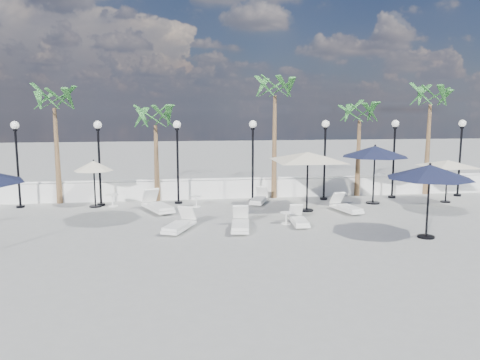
{
  "coord_description": "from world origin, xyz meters",
  "views": [
    {
      "loc": [
        -3.51,
        -15.07,
        4.34
      ],
      "look_at": [
        -1.01,
        3.52,
        1.5
      ],
      "focal_mm": 35.0,
      "sensor_mm": 36.0,
      "label": 1
    }
  ],
  "objects": [
    {
      "name": "ground",
      "position": [
        0.0,
        0.0,
        0.0
      ],
      "size": [
        100.0,
        100.0,
        0.0
      ],
      "primitive_type": "plane",
      "color": "gray",
      "rests_on": "ground"
    },
    {
      "name": "balustrade",
      "position": [
        0.0,
        7.5,
        0.47
      ],
      "size": [
        26.0,
        0.3,
        1.01
      ],
      "color": "white",
      "rests_on": "ground"
    },
    {
      "name": "lamppost_0",
      "position": [
        -10.5,
        6.5,
        2.49
      ],
      "size": [
        0.36,
        0.36,
        3.84
      ],
      "color": "black",
      "rests_on": "ground"
    },
    {
      "name": "lamppost_1",
      "position": [
        -7.0,
        6.5,
        2.49
      ],
      "size": [
        0.36,
        0.36,
        3.84
      ],
      "color": "black",
      "rests_on": "ground"
    },
    {
      "name": "lamppost_2",
      "position": [
        -3.5,
        6.5,
        2.49
      ],
      "size": [
        0.36,
        0.36,
        3.84
      ],
      "color": "black",
      "rests_on": "ground"
    },
    {
      "name": "lamppost_3",
      "position": [
        0.0,
        6.5,
        2.49
      ],
      "size": [
        0.36,
        0.36,
        3.84
      ],
      "color": "black",
      "rests_on": "ground"
    },
    {
      "name": "lamppost_4",
      "position": [
        3.5,
        6.5,
        2.49
      ],
      "size": [
        0.36,
        0.36,
        3.84
      ],
      "color": "black",
      "rests_on": "ground"
    },
    {
      "name": "lamppost_5",
      "position": [
        7.0,
        6.5,
        2.49
      ],
      "size": [
        0.36,
        0.36,
        3.84
      ],
      "color": "black",
      "rests_on": "ground"
    },
    {
      "name": "lamppost_6",
      "position": [
        10.5,
        6.5,
        2.49
      ],
      "size": [
        0.36,
        0.36,
        3.84
      ],
      "color": "black",
      "rests_on": "ground"
    },
    {
      "name": "palm_0",
      "position": [
        -9.0,
        7.3,
        4.53
      ],
      "size": [
        2.6,
        2.6,
        5.5
      ],
      "color": "brown",
      "rests_on": "ground"
    },
    {
      "name": "palm_1",
      "position": [
        -4.5,
        7.3,
        3.75
      ],
      "size": [
        2.6,
        2.6,
        4.7
      ],
      "color": "brown",
      "rests_on": "ground"
    },
    {
      "name": "palm_2",
      "position": [
        1.2,
        7.3,
        5.12
      ],
      "size": [
        2.6,
        2.6,
        6.1
      ],
      "color": "brown",
      "rests_on": "ground"
    },
    {
      "name": "palm_3",
      "position": [
        5.5,
        7.3,
        3.95
      ],
      "size": [
        2.6,
        2.6,
        4.9
      ],
      "color": "brown",
      "rests_on": "ground"
    },
    {
      "name": "palm_4",
      "position": [
        9.2,
        7.3,
        4.73
      ],
      "size": [
        2.6,
        2.6,
        5.7
      ],
      "color": "brown",
      "rests_on": "ground"
    },
    {
      "name": "lounger_1",
      "position": [
        -4.39,
        4.79,
        0.27
      ],
      "size": [
        1.5,
        2.24,
        0.8
      ],
      "rotation": [
        0.0,
        0.0,
        0.42
      ],
      "color": "silver",
      "rests_on": "ground"
    },
    {
      "name": "lounger_2",
      "position": [
        -3.49,
        1.44,
        0.24
      ],
      "size": [
        1.3,
        1.96,
        0.7
      ],
      "rotation": [
        0.0,
        0.0,
        -0.42
      ],
      "color": "silver",
      "rests_on": "ground"
    },
    {
      "name": "lounger_3",
      "position": [
        1.0,
        1.71,
        0.21
      ],
      "size": [
        0.65,
        1.69,
        0.62
      ],
      "rotation": [
        0.0,
        0.0,
        -0.07
      ],
      "color": "silver",
      "rests_on": "ground"
    },
    {
      "name": "lounger_4",
      "position": [
        -1.3,
        1.25,
        0.24
      ],
      "size": [
        0.89,
        1.98,
        0.71
      ],
      "rotation": [
        0.0,
        0.0,
        -0.15
      ],
      "color": "silver",
      "rests_on": "ground"
    },
    {
      "name": "lounger_5",
      "position": [
        0.22,
        5.94,
        0.22
      ],
      "size": [
        1.16,
        1.81,
        0.65
      ],
      "rotation": [
        0.0,
        0.0,
        -0.39
      ],
      "color": "silver",
      "rests_on": "ground"
    },
    {
      "name": "lounger_6",
      "position": [
        3.57,
        3.64,
        0.23
      ],
      "size": [
        0.98,
        1.89,
        0.68
      ],
      "rotation": [
        0.0,
        0.0,
        0.23
      ],
      "color": "silver",
      "rests_on": "ground"
    },
    {
      "name": "side_table_0",
      "position": [
        -6.45,
        6.2,
        0.34
      ],
      "size": [
        0.58,
        0.58,
        0.56
      ],
      "color": "silver",
      "rests_on": "ground"
    },
    {
      "name": "side_table_1",
      "position": [
        -2.7,
        5.58,
        0.3
      ],
      "size": [
        0.51,
        0.51,
        0.49
      ],
      "color": "silver",
      "rests_on": "ground"
    },
    {
      "name": "side_table_2",
      "position": [
        0.56,
        1.96,
        0.28
      ],
      "size": [
        0.47,
        0.47,
        0.46
      ],
      "color": "silver",
      "rests_on": "ground"
    },
    {
      "name": "parasol_navy_mid",
      "position": [
        5.48,
        5.28,
        2.42
      ],
      "size": [
        3.07,
        3.07,
        2.75
      ],
      "color": "black",
      "rests_on": "ground"
    },
    {
      "name": "parasol_navy_right",
      "position": [
        4.86,
        -0.57,
        2.26
      ],
      "size": [
        2.87,
        2.87,
        2.57
      ],
      "color": "black",
      "rests_on": "ground"
    },
    {
      "name": "parasol_cream_sq_a",
      "position": [
        1.98,
        4.1,
        2.54
      ],
      "size": [
        5.58,
        5.58,
        2.74
      ],
      "color": "black",
      "rests_on": "ground"
    },
    {
      "name": "parasol_cream_sq_b",
      "position": [
        8.99,
        5.08,
        1.99
      ],
      "size": [
        4.29,
        4.29,
        2.15
      ],
      "color": "black",
      "rests_on": "ground"
    },
    {
      "name": "parasol_cream_small",
      "position": [
        -7.2,
        6.2,
        1.83
      ],
      "size": [
        1.75,
        1.75,
        2.14
      ],
      "color": "black",
      "rests_on": "ground"
    }
  ]
}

